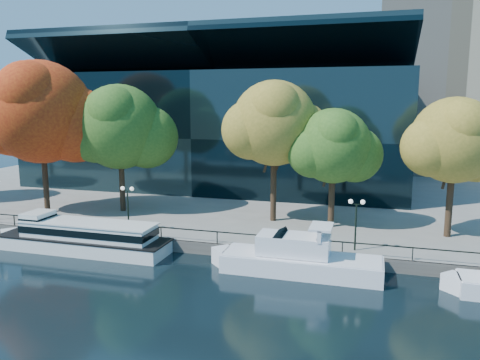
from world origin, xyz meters
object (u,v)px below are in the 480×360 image
(tree_2, at_px, (121,129))
(lamp_1, at_px, (128,198))
(tree_3, at_px, (276,125))
(tree_4, at_px, (335,148))
(tree_5, at_px, (456,142))
(lamp_2, at_px, (356,213))
(tree_1, at_px, (42,114))
(cruiser_near, at_px, (294,258))
(tour_boat, at_px, (79,236))

(tree_2, height_order, lamp_1, tree_2)
(tree_3, relative_size, lamp_1, 3.33)
(tree_4, bearing_deg, tree_3, 173.30)
(lamp_1, bearing_deg, tree_4, 20.73)
(tree_5, height_order, lamp_2, tree_5)
(tree_5, xyz_separation_m, lamp_2, (-7.57, -6.04, -5.10))
(tree_2, bearing_deg, lamp_1, -57.29)
(tree_1, bearing_deg, tree_5, 2.98)
(tree_3, distance_m, lamp_1, 15.12)
(tree_4, distance_m, lamp_2, 8.19)
(tree_4, distance_m, tree_5, 9.95)
(tree_4, height_order, lamp_1, tree_4)
(tree_2, distance_m, tree_4, 21.70)
(cruiser_near, distance_m, tree_1, 29.82)
(tree_1, relative_size, tree_3, 1.16)
(lamp_1, bearing_deg, tour_boat, -128.25)
(cruiser_near, distance_m, tree_5, 17.06)
(tour_boat, bearing_deg, tree_5, 17.56)
(tour_boat, bearing_deg, tree_1, 140.06)
(tree_2, distance_m, lamp_1, 9.85)
(tree_3, xyz_separation_m, lamp_2, (7.89, -7.20, -6.23))
(tree_2, height_order, lamp_2, tree_2)
(cruiser_near, xyz_separation_m, lamp_2, (4.14, 3.51, 2.83))
(tree_3, bearing_deg, tour_boat, -143.66)
(cruiser_near, height_order, tree_5, tree_5)
(tree_1, bearing_deg, tree_2, 20.98)
(tour_boat, distance_m, tree_3, 20.02)
(tree_3, xyz_separation_m, lamp_1, (-11.74, -7.20, -6.23))
(tree_1, distance_m, tree_4, 29.13)
(lamp_1, relative_size, lamp_2, 1.00)
(cruiser_near, height_order, lamp_1, lamp_1)
(cruiser_near, xyz_separation_m, tree_3, (-3.75, 10.71, 9.06))
(tree_1, height_order, tree_4, tree_1)
(cruiser_near, relative_size, tree_5, 1.08)
(tour_boat, bearing_deg, tree_4, 26.50)
(tour_boat, xyz_separation_m, cruiser_near, (18.19, -0.08, -0.16))
(tree_3, bearing_deg, tree_4, -6.70)
(tree_4, distance_m, lamp_1, 19.00)
(tree_3, bearing_deg, tree_2, -178.53)
(tree_5, height_order, lamp_1, tree_5)
(cruiser_near, height_order, tree_4, tree_4)
(tree_3, distance_m, tree_5, 15.55)
(cruiser_near, bearing_deg, tour_boat, 179.75)
(tree_3, relative_size, lamp_2, 3.33)
(tree_1, bearing_deg, tree_4, 5.01)
(tree_5, xyz_separation_m, lamp_1, (-27.20, -6.04, -5.10))
(tree_1, bearing_deg, lamp_1, -19.11)
(lamp_2, bearing_deg, tour_boat, -171.28)
(tree_4, xyz_separation_m, lamp_2, (2.33, -6.55, -4.33))
(tour_boat, xyz_separation_m, tree_3, (14.44, 10.63, 8.90))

